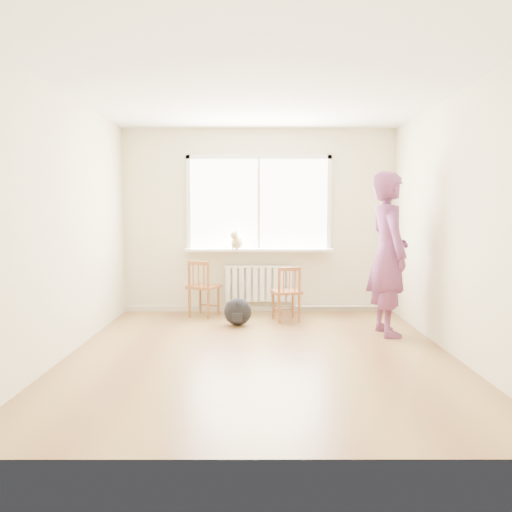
{
  "coord_description": "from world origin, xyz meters",
  "views": [
    {
      "loc": [
        -0.05,
        -5.13,
        1.49
      ],
      "look_at": [
        -0.04,
        1.2,
        0.92
      ],
      "focal_mm": 35.0,
      "sensor_mm": 36.0,
      "label": 1
    }
  ],
  "objects_px": {
    "chair_left": "(202,289)",
    "backpack": "(238,312)",
    "chair_right": "(287,294)",
    "person": "(388,254)",
    "cat": "(237,241)"
  },
  "relations": [
    {
      "from": "chair_right",
      "to": "person",
      "type": "distance_m",
      "value": 1.5
    },
    {
      "from": "chair_left",
      "to": "backpack",
      "type": "height_order",
      "value": "chair_left"
    },
    {
      "from": "person",
      "to": "backpack",
      "type": "bearing_deg",
      "value": 69.34
    },
    {
      "from": "chair_left",
      "to": "cat",
      "type": "bearing_deg",
      "value": -131.83
    },
    {
      "from": "chair_right",
      "to": "person",
      "type": "bearing_deg",
      "value": 134.88
    },
    {
      "from": "backpack",
      "to": "person",
      "type": "bearing_deg",
      "value": -14.49
    },
    {
      "from": "person",
      "to": "cat",
      "type": "bearing_deg",
      "value": 50.8
    },
    {
      "from": "chair_left",
      "to": "backpack",
      "type": "distance_m",
      "value": 0.77
    },
    {
      "from": "chair_left",
      "to": "person",
      "type": "bearing_deg",
      "value": -179.53
    },
    {
      "from": "person",
      "to": "chair_right",
      "type": "bearing_deg",
      "value": 52.39
    },
    {
      "from": "chair_right",
      "to": "backpack",
      "type": "xyz_separation_m",
      "value": [
        -0.66,
        -0.24,
        -0.2
      ]
    },
    {
      "from": "chair_right",
      "to": "backpack",
      "type": "relative_size",
      "value": 2.1
    },
    {
      "from": "person",
      "to": "backpack",
      "type": "relative_size",
      "value": 5.47
    },
    {
      "from": "backpack",
      "to": "chair_right",
      "type": "bearing_deg",
      "value": 20.1
    },
    {
      "from": "chair_right",
      "to": "cat",
      "type": "relative_size",
      "value": 1.79
    }
  ]
}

